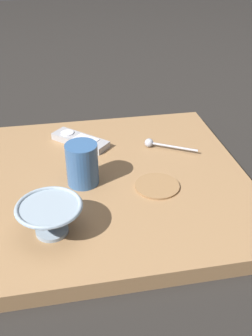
# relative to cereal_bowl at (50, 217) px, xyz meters

# --- Properties ---
(ground_plane) EXTENTS (6.00, 6.00, 0.00)m
(ground_plane) POSITION_rel_cereal_bowl_xyz_m (-0.16, -0.18, -0.08)
(ground_plane) COLOR black
(table) EXTENTS (0.63, 0.65, 0.04)m
(table) POSITION_rel_cereal_bowl_xyz_m (-0.16, -0.18, -0.06)
(table) COLOR #936D47
(table) RESTS_ON ground
(cereal_bowl) EXTENTS (0.13, 0.13, 0.07)m
(cereal_bowl) POSITION_rel_cereal_bowl_xyz_m (0.00, 0.00, 0.00)
(cereal_bowl) COLOR #8C9EAD
(cereal_bowl) RESTS_ON table
(coffee_mug) EXTENTS (0.08, 0.08, 0.10)m
(coffee_mug) POSITION_rel_cereal_bowl_xyz_m (-0.08, -0.16, 0.01)
(coffee_mug) COLOR #33598C
(coffee_mug) RESTS_ON table
(teaspoon) EXTENTS (0.13, 0.08, 0.02)m
(teaspoon) POSITION_rel_cereal_bowl_xyz_m (-0.29, -0.30, -0.03)
(teaspoon) COLOR #A3A5B2
(teaspoon) RESTS_ON table
(tv_remote_near) EXTENTS (0.16, 0.16, 0.02)m
(tv_remote_near) POSITION_rel_cereal_bowl_xyz_m (-0.09, -0.36, -0.03)
(tv_remote_near) COLOR #9E9EA3
(tv_remote_near) RESTS_ON table
(drink_coaster) EXTENTS (0.11, 0.11, 0.01)m
(drink_coaster) POSITION_rel_cereal_bowl_xyz_m (-0.25, -0.11, -0.04)
(drink_coaster) COLOR olive
(drink_coaster) RESTS_ON table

